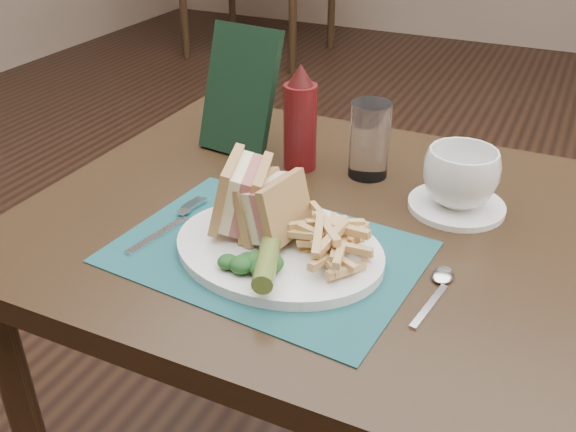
{
  "coord_description": "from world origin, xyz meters",
  "views": [
    {
      "loc": [
        0.32,
        -1.3,
        1.25
      ],
      "look_at": [
        -0.01,
        -0.6,
        0.8
      ],
      "focal_mm": 40.0,
      "sensor_mm": 36.0,
      "label": 1
    }
  ],
  "objects_px": {
    "placemat": "(267,252)",
    "coffee_cup": "(461,177)",
    "plate": "(279,249)",
    "check_presenter": "(240,91)",
    "ketchup_bottle": "(300,117)",
    "saucer": "(456,206)",
    "drinking_glass": "(370,140)",
    "sandwich_half_a": "(227,193)",
    "sandwich_half_b": "(262,204)",
    "table_main": "(319,390)"
  },
  "relations": [
    {
      "from": "placemat",
      "to": "drinking_glass",
      "type": "height_order",
      "value": "drinking_glass"
    },
    {
      "from": "table_main",
      "to": "plate",
      "type": "distance_m",
      "value": 0.41
    },
    {
      "from": "sandwich_half_a",
      "to": "drinking_glass",
      "type": "xyz_separation_m",
      "value": [
        0.12,
        0.27,
        -0.01
      ]
    },
    {
      "from": "sandwich_half_b",
      "to": "coffee_cup",
      "type": "relative_size",
      "value": 0.81
    },
    {
      "from": "ketchup_bottle",
      "to": "check_presenter",
      "type": "distance_m",
      "value": 0.14
    },
    {
      "from": "drinking_glass",
      "to": "placemat",
      "type": "bearing_deg",
      "value": -98.93
    },
    {
      "from": "sandwich_half_a",
      "to": "ketchup_bottle",
      "type": "xyz_separation_m",
      "value": [
        -0.0,
        0.25,
        0.02
      ]
    },
    {
      "from": "table_main",
      "to": "ketchup_bottle",
      "type": "height_order",
      "value": "ketchup_bottle"
    },
    {
      "from": "table_main",
      "to": "coffee_cup",
      "type": "bearing_deg",
      "value": 29.41
    },
    {
      "from": "coffee_cup",
      "to": "table_main",
      "type": "bearing_deg",
      "value": -150.59
    },
    {
      "from": "saucer",
      "to": "check_presenter",
      "type": "distance_m",
      "value": 0.43
    },
    {
      "from": "sandwich_half_b",
      "to": "table_main",
      "type": "bearing_deg",
      "value": 77.81
    },
    {
      "from": "check_presenter",
      "to": "placemat",
      "type": "bearing_deg",
      "value": -48.32
    },
    {
      "from": "table_main",
      "to": "sandwich_half_a",
      "type": "bearing_deg",
      "value": -130.49
    },
    {
      "from": "placemat",
      "to": "saucer",
      "type": "distance_m",
      "value": 0.32
    },
    {
      "from": "drinking_glass",
      "to": "ketchup_bottle",
      "type": "distance_m",
      "value": 0.12
    },
    {
      "from": "table_main",
      "to": "drinking_glass",
      "type": "relative_size",
      "value": 6.92
    },
    {
      "from": "coffee_cup",
      "to": "ketchup_bottle",
      "type": "height_order",
      "value": "ketchup_bottle"
    },
    {
      "from": "plate",
      "to": "check_presenter",
      "type": "relative_size",
      "value": 1.3
    },
    {
      "from": "table_main",
      "to": "placemat",
      "type": "relative_size",
      "value": 2.19
    },
    {
      "from": "placemat",
      "to": "plate",
      "type": "distance_m",
      "value": 0.02
    },
    {
      "from": "table_main",
      "to": "sandwich_half_a",
      "type": "height_order",
      "value": "sandwich_half_a"
    },
    {
      "from": "plate",
      "to": "saucer",
      "type": "distance_m",
      "value": 0.31
    },
    {
      "from": "plate",
      "to": "ketchup_bottle",
      "type": "height_order",
      "value": "ketchup_bottle"
    },
    {
      "from": "sandwich_half_a",
      "to": "sandwich_half_b",
      "type": "bearing_deg",
      "value": -15.1
    },
    {
      "from": "table_main",
      "to": "check_presenter",
      "type": "xyz_separation_m",
      "value": [
        -0.23,
        0.16,
        0.49
      ]
    },
    {
      "from": "placemat",
      "to": "ketchup_bottle",
      "type": "height_order",
      "value": "ketchup_bottle"
    },
    {
      "from": "placemat",
      "to": "saucer",
      "type": "relative_size",
      "value": 2.74
    },
    {
      "from": "placemat",
      "to": "saucer",
      "type": "xyz_separation_m",
      "value": [
        0.21,
        0.24,
        0.0
      ]
    },
    {
      "from": "coffee_cup",
      "to": "check_presenter",
      "type": "distance_m",
      "value": 0.42
    },
    {
      "from": "coffee_cup",
      "to": "plate",
      "type": "bearing_deg",
      "value": -129.33
    },
    {
      "from": "plate",
      "to": "check_presenter",
      "type": "height_order",
      "value": "check_presenter"
    },
    {
      "from": "sandwich_half_b",
      "to": "placemat",
      "type": "bearing_deg",
      "value": -37.84
    },
    {
      "from": "placemat",
      "to": "drinking_glass",
      "type": "relative_size",
      "value": 3.17
    },
    {
      "from": "table_main",
      "to": "check_presenter",
      "type": "bearing_deg",
      "value": 145.41
    },
    {
      "from": "sandwich_half_a",
      "to": "ketchup_bottle",
      "type": "relative_size",
      "value": 0.57
    },
    {
      "from": "saucer",
      "to": "placemat",
      "type": "bearing_deg",
      "value": -131.58
    },
    {
      "from": "plate",
      "to": "coffee_cup",
      "type": "height_order",
      "value": "coffee_cup"
    },
    {
      "from": "table_main",
      "to": "coffee_cup",
      "type": "relative_size",
      "value": 7.87
    },
    {
      "from": "table_main",
      "to": "check_presenter",
      "type": "height_order",
      "value": "check_presenter"
    },
    {
      "from": "placemat",
      "to": "plate",
      "type": "height_order",
      "value": "plate"
    },
    {
      "from": "table_main",
      "to": "plate",
      "type": "xyz_separation_m",
      "value": [
        -0.01,
        -0.13,
        0.38
      ]
    },
    {
      "from": "coffee_cup",
      "to": "ketchup_bottle",
      "type": "relative_size",
      "value": 0.61
    },
    {
      "from": "table_main",
      "to": "placemat",
      "type": "height_order",
      "value": "placemat"
    },
    {
      "from": "sandwich_half_b",
      "to": "ketchup_bottle",
      "type": "distance_m",
      "value": 0.26
    },
    {
      "from": "placemat",
      "to": "ketchup_bottle",
      "type": "distance_m",
      "value": 0.29
    },
    {
      "from": "drinking_glass",
      "to": "check_presenter",
      "type": "xyz_separation_m",
      "value": [
        -0.25,
        0.01,
        0.05
      ]
    },
    {
      "from": "placemat",
      "to": "coffee_cup",
      "type": "height_order",
      "value": "coffee_cup"
    },
    {
      "from": "sandwich_half_a",
      "to": "drinking_glass",
      "type": "relative_size",
      "value": 0.82
    },
    {
      "from": "sandwich_half_b",
      "to": "ketchup_bottle",
      "type": "xyz_separation_m",
      "value": [
        -0.05,
        0.25,
        0.03
      ]
    }
  ]
}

